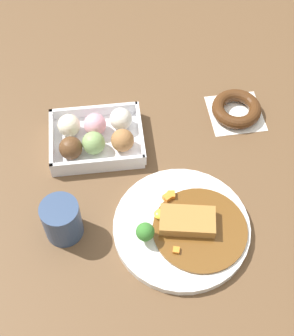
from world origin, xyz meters
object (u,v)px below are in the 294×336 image
Objects in this scene: curry_plate at (183,227)px; chocolate_ring_donut at (236,109)px; donut_box at (96,136)px; coffee_mug at (62,220)px.

curry_plate reaches higher than chocolate_ring_donut.
donut_box is at bearing -171.25° from chocolate_ring_donut.
chocolate_ring_donut is at bearing 32.92° from coffee_mug.
donut_box is at bearing 123.45° from curry_plate.
coffee_mug is at bearing -109.66° from donut_box.
coffee_mug reaches higher than donut_box.
curry_plate reaches higher than donut_box.
chocolate_ring_donut is at bearing 59.14° from curry_plate.
donut_box is at bearing 70.34° from coffee_mug.
donut_box is 2.24× the size of coffee_mug.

